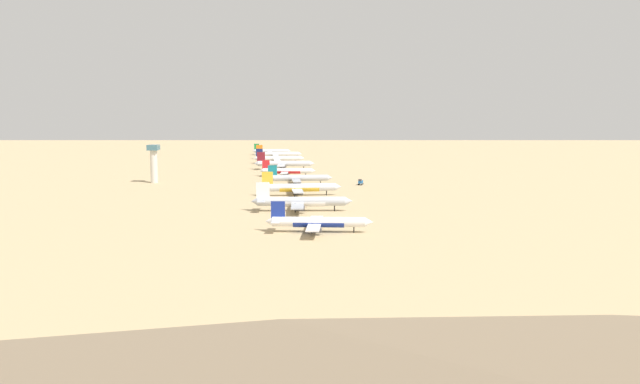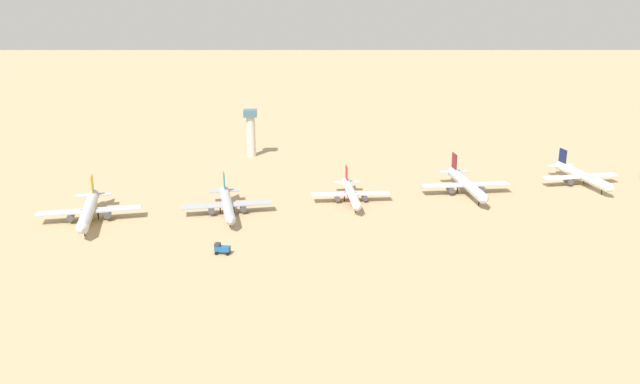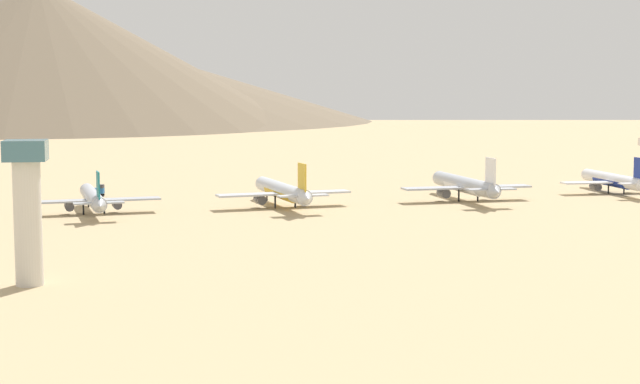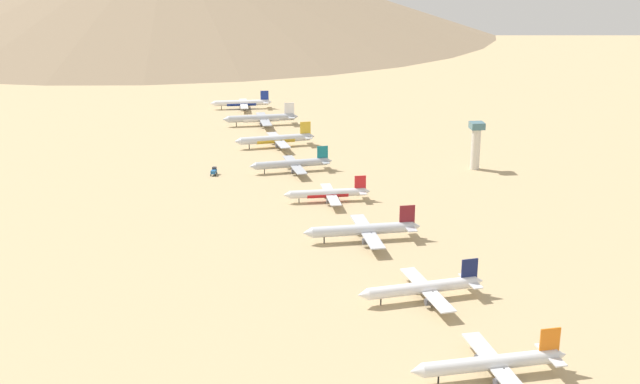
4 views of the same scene
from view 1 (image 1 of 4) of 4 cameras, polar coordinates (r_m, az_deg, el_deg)
name	(u,v)px [view 1 (image 1 of 4)]	position (r m, az deg, el deg)	size (l,w,h in m)	color
ground_plane	(287,176)	(489.18, -2.84, 1.34)	(2608.90, 2608.90, 0.00)	tan
parked_jet_0	(318,222)	(272.50, -0.19, -2.59)	(44.27, 35.86, 12.79)	white
parked_jet_1	(301,202)	(326.78, -1.68, -0.83)	(50.13, 40.78, 14.45)	#B2B7C1
parked_jet_2	(299,188)	(383.61, -1.84, 0.38)	(48.52, 39.68, 14.03)	silver
parked_jet_3	(298,178)	(436.78, -1.93, 1.19)	(44.90, 36.66, 12.96)	#B2B7C1
parked_jet_4	(287,171)	(488.99, -2.86, 1.81)	(41.44, 33.61, 11.96)	silver
parked_jet_5	(283,164)	(541.42, -3.16, 2.43)	(49.34, 40.08, 14.23)	silver
parked_jet_6	(278,158)	(599.71, -3.60, 2.88)	(45.93, 37.54, 13.27)	white
parked_jet_7	(277,154)	(651.96, -3.69, 3.25)	(47.11, 38.36, 13.58)	silver
parked_jet_8	(271,151)	(705.66, -4.22, 3.51)	(40.77, 33.23, 11.76)	silver
service_truck	(361,182)	(436.50, 3.48, 0.88)	(3.64, 5.56, 3.90)	#1E5999
control_tower	(154,161)	(460.30, -14.01, 2.55)	(7.20, 7.20, 25.55)	beige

